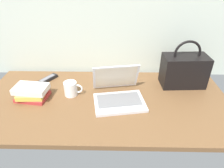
{
  "coord_description": "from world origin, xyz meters",
  "views": [
    {
      "loc": [
        0.07,
        -1.04,
        0.79
      ],
      "look_at": [
        0.05,
        0.0,
        0.15
      ],
      "focal_mm": 32.05,
      "sensor_mm": 36.0,
      "label": 1
    }
  ],
  "objects_px": {
    "laptop": "(118,93)",
    "handbag": "(184,70)",
    "book_stack": "(32,92)",
    "coffee_mug": "(71,89)",
    "remote_control_near": "(48,79)"
  },
  "relations": [
    {
      "from": "remote_control_near",
      "to": "handbag",
      "type": "height_order",
      "value": "handbag"
    },
    {
      "from": "laptop",
      "to": "handbag",
      "type": "xyz_separation_m",
      "value": [
        0.46,
        0.19,
        0.07
      ]
    },
    {
      "from": "laptop",
      "to": "remote_control_near",
      "type": "bearing_deg",
      "value": 156.78
    },
    {
      "from": "coffee_mug",
      "to": "book_stack",
      "type": "xyz_separation_m",
      "value": [
        -0.24,
        -0.04,
        -0.0
      ]
    },
    {
      "from": "coffee_mug",
      "to": "handbag",
      "type": "relative_size",
      "value": 0.37
    },
    {
      "from": "coffee_mug",
      "to": "laptop",
      "type": "bearing_deg",
      "value": -8.09
    },
    {
      "from": "handbag",
      "to": "book_stack",
      "type": "xyz_separation_m",
      "value": [
        -1.01,
        -0.19,
        -0.07
      ]
    },
    {
      "from": "laptop",
      "to": "book_stack",
      "type": "distance_m",
      "value": 0.55
    },
    {
      "from": "book_stack",
      "to": "handbag",
      "type": "bearing_deg",
      "value": 10.73
    },
    {
      "from": "coffee_mug",
      "to": "handbag",
      "type": "xyz_separation_m",
      "value": [
        0.77,
        0.15,
        0.07
      ]
    },
    {
      "from": "laptop",
      "to": "book_stack",
      "type": "relative_size",
      "value": 1.59
    },
    {
      "from": "handbag",
      "to": "remote_control_near",
      "type": "bearing_deg",
      "value": 178.13
    },
    {
      "from": "handbag",
      "to": "book_stack",
      "type": "bearing_deg",
      "value": -169.27
    },
    {
      "from": "laptop",
      "to": "coffee_mug",
      "type": "height_order",
      "value": "laptop"
    },
    {
      "from": "laptop",
      "to": "remote_control_near",
      "type": "xyz_separation_m",
      "value": [
        -0.52,
        0.22,
        -0.03
      ]
    }
  ]
}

